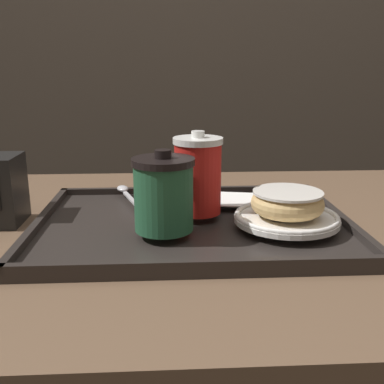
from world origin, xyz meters
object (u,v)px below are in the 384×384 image
coffee_cup_rear (198,175)px  spoon (125,192)px  coffee_cup_front (164,194)px  donut_chocolate_glazed (287,202)px

coffee_cup_rear → spoon: (-0.13, 0.12, -0.06)m
coffee_cup_front → donut_chocolate_glazed: (0.19, 0.02, -0.02)m
coffee_cup_front → spoon: coffee_cup_front is taller
coffee_cup_front → donut_chocolate_glazed: 0.20m
donut_chocolate_glazed → coffee_cup_rear: bearing=157.0°
donut_chocolate_glazed → spoon: (-0.27, 0.18, -0.03)m
donut_chocolate_glazed → spoon: bearing=146.5°
spoon → coffee_cup_rear: bearing=-150.5°
coffee_cup_front → donut_chocolate_glazed: size_ratio=1.06×
coffee_cup_front → spoon: size_ratio=0.81×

